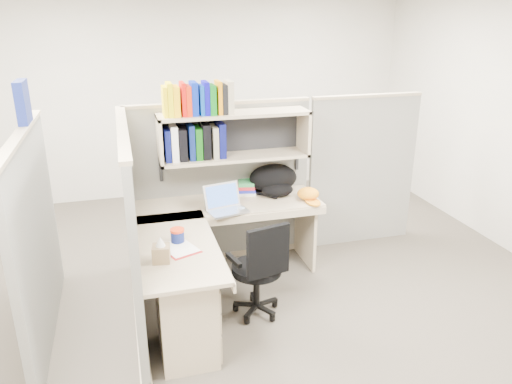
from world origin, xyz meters
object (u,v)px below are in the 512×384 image
object	(u,v)px
task_chair	(259,283)
backpack	(275,180)
laptop	(227,199)
desk	(201,281)
snack_canister	(177,235)

from	to	relation	value
task_chair	backpack	bearing A→B (deg)	65.20
laptop	backpack	size ratio (longest dim) A/B	0.71
backpack	task_chair	xyz separation A→B (m)	(-0.43, -0.92, -0.56)
laptop	task_chair	world-z (taller)	laptop
desk	backpack	distance (m)	1.40
desk	snack_canister	size ratio (longest dim) A/B	15.63
desk	backpack	size ratio (longest dim) A/B	3.64
backpack	snack_canister	world-z (taller)	backpack
desk	laptop	world-z (taller)	laptop
desk	backpack	world-z (taller)	backpack
backpack	task_chair	bearing A→B (deg)	-135.20
laptop	desk	bearing A→B (deg)	-131.89
desk	task_chair	distance (m)	0.50
task_chair	snack_canister	bearing A→B (deg)	172.26
task_chair	laptop	bearing A→B (deg)	102.47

